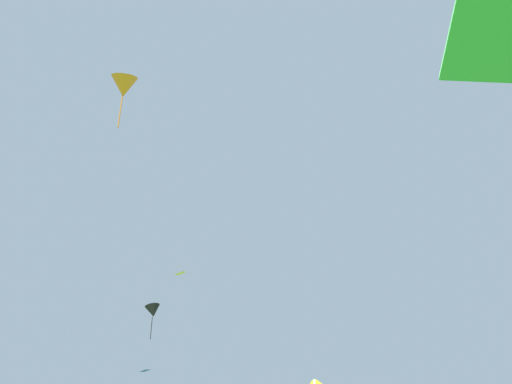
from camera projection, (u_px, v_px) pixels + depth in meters
distant_kite_yellow_overhead_distant at (180, 273)px, 33.29m from camera, size 0.70×0.71×0.32m
distant_kite_black_low_left at (153, 311)px, 22.98m from camera, size 0.98×1.02×1.67m
distant_kite_orange_low_right at (124, 87)px, 19.95m from camera, size 1.31×1.47×2.63m
distant_kite_blue_far_center at (145, 370)px, 30.68m from camera, size 0.67×0.66×0.22m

